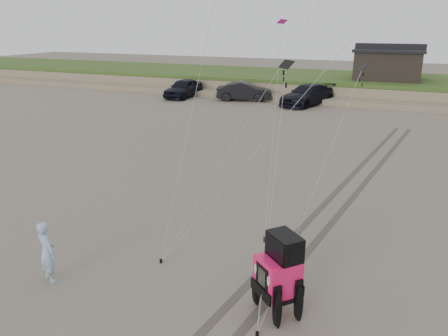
% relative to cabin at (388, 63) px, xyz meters
% --- Properties ---
extents(ground, '(160.00, 160.00, 0.00)m').
position_rel_cabin_xyz_m(ground, '(-2.00, -37.00, -3.24)').
color(ground, '#6B6054').
rests_on(ground, ground).
extents(dune_ridge, '(160.00, 14.25, 1.73)m').
position_rel_cabin_xyz_m(dune_ridge, '(-2.00, 0.50, -2.42)').
color(dune_ridge, '#7A6B54').
rests_on(dune_ridge, ground).
extents(cabin, '(6.40, 5.40, 3.35)m').
position_rel_cabin_xyz_m(cabin, '(0.00, 0.00, 0.00)').
color(cabin, black).
rests_on(cabin, dune_ridge).
extents(truck_a, '(2.13, 5.26, 1.79)m').
position_rel_cabin_xyz_m(truck_a, '(-18.19, -8.04, -2.34)').
color(truck_a, black).
rests_on(truck_a, ground).
extents(truck_b, '(5.43, 3.06, 1.70)m').
position_rel_cabin_xyz_m(truck_b, '(-12.08, -7.45, -2.39)').
color(truck_b, black).
rests_on(truck_b, ground).
extents(truck_c, '(4.46, 6.65, 1.79)m').
position_rel_cabin_xyz_m(truck_c, '(-6.12, -7.52, -2.34)').
color(truck_c, black).
rests_on(truck_c, ground).
extents(jeep, '(4.50, 4.72, 1.70)m').
position_rel_cabin_xyz_m(jeep, '(-0.32, -36.91, -2.39)').
color(jeep, '#FF1961').
rests_on(jeep, ground).
extents(man, '(0.77, 0.63, 1.80)m').
position_rel_cabin_xyz_m(man, '(-6.64, -38.01, -2.33)').
color(man, '#90AFDE').
rests_on(man, ground).
extents(stake_main, '(0.08, 0.08, 0.12)m').
position_rel_cabin_xyz_m(stake_main, '(-4.24, -35.98, -3.18)').
color(stake_main, black).
rests_on(stake_main, ground).
extents(stake_aux, '(0.08, 0.08, 0.12)m').
position_rel_cabin_xyz_m(stake_aux, '(-0.47, -37.97, -3.18)').
color(stake_aux, black).
rests_on(stake_aux, ground).
extents(tire_tracks, '(5.22, 29.74, 0.01)m').
position_rel_cabin_xyz_m(tire_tracks, '(0.00, -29.00, -3.23)').
color(tire_tracks, '#4C443D').
rests_on(tire_tracks, ground).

